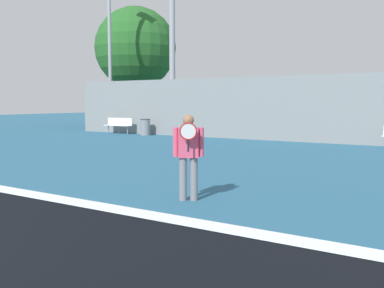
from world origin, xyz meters
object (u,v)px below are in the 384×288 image
Objects in this scene: bench_courtside_near at (119,124)px; trash_bin at (145,127)px; light_pole_near_left at (172,23)px; tree_green_tall at (136,48)px; light_pole_far_right at (109,21)px; tennis_player at (188,152)px.

trash_bin is at bearing -3.21° from bench_courtside_near.
light_pole_near_left is 1.28× the size of tree_green_tall.
light_pole_far_right reaches higher than tree_green_tall.
light_pole_far_right is 1.26× the size of tree_green_tall.
light_pole_far_right is (-4.78, 0.25, 0.60)m from light_pole_near_left.
trash_bin is at bearing -46.47° from tree_green_tall.
light_pole_far_right reaches higher than bench_courtside_near.
tree_green_tall is at bearing 133.53° from trash_bin.
light_pole_far_right is at bearing -66.68° from tree_green_tall.
light_pole_far_right is (-1.60, 1.06, 6.03)m from bench_courtside_near.
light_pole_near_left reaches higher than tree_green_tall.
tennis_player is 0.15× the size of light_pole_far_right.
light_pole_near_left is 4.82m from light_pole_far_right.
tennis_player is 1.80× the size of trash_bin.
light_pole_far_right is 12.10× the size of trash_bin.
light_pole_far_right is at bearing 176.97° from light_pole_near_left.
light_pole_far_right is at bearing 104.46° from tennis_player.
tree_green_tall is (-16.59, 18.11, 4.71)m from tennis_player.
light_pole_far_right reaches higher than trash_bin.
tennis_player reaches higher than bench_courtside_near.
bench_courtside_near is 8.59m from tree_green_tall.
tennis_player is 0.15× the size of light_pole_near_left.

